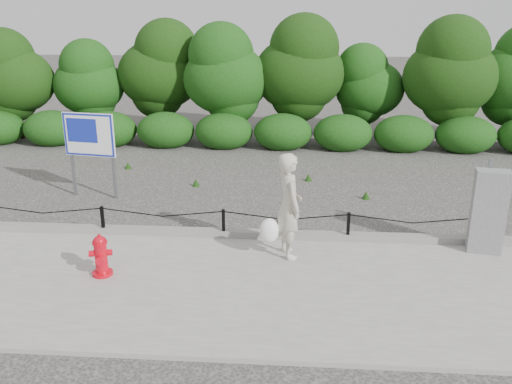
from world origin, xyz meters
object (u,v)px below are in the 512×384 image
object	(u,v)px
fire_hydrant	(101,256)
advertising_sign	(89,139)
pedestrian	(288,207)
utility_cabinet	(488,211)

from	to	relation	value
fire_hydrant	advertising_sign	bearing A→B (deg)	97.72
fire_hydrant	pedestrian	world-z (taller)	pedestrian
fire_hydrant	utility_cabinet	size ratio (longest dim) A/B	0.43
fire_hydrant	utility_cabinet	xyz separation A→B (m)	(6.96, 1.50, 0.44)
utility_cabinet	advertising_sign	xyz separation A→B (m)	(-8.64, 2.74, 0.61)
utility_cabinet	advertising_sign	size ratio (longest dim) A/B	0.83
utility_cabinet	advertising_sign	bearing A→B (deg)	172.70
fire_hydrant	pedestrian	size ratio (longest dim) A/B	0.38
fire_hydrant	utility_cabinet	bearing A→B (deg)	-1.69
utility_cabinet	advertising_sign	world-z (taller)	advertising_sign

